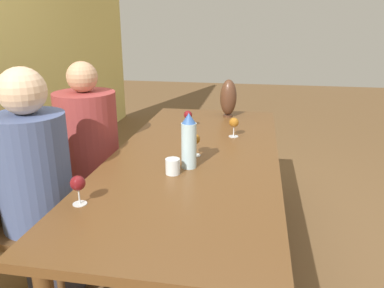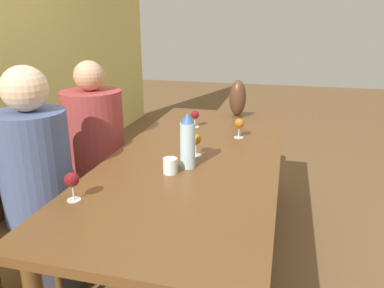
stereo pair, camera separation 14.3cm
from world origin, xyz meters
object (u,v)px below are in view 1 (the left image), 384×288
Objects in this scene: water_bottle at (188,141)px; person_far at (91,150)px; wine_glass_1 at (195,140)px; water_tumbler at (173,166)px; person_near at (38,184)px; wine_glass_0 at (78,184)px; wine_glass_3 at (234,123)px; chair_far at (82,173)px; chair_near at (30,219)px; wine_glass_2 at (188,115)px; vase at (228,98)px.

person_far is (0.36, 0.73, -0.22)m from water_bottle.
water_bottle is 2.26× the size of wine_glass_1.
person_near is (-0.16, 0.67, -0.08)m from water_tumbler.
wine_glass_1 is 0.77m from person_far.
person_far is at bearing -0.21° from person_near.
person_near is at bearing 121.36° from wine_glass_1.
wine_glass_3 is at bearing -28.11° from wine_glass_0.
person_near is at bearing -172.76° from chair_far.
water_bottle is at bearing -71.95° from chair_near.
chair_near is at bearing 102.08° from water_tumbler.
water_tumbler is at bearing 166.86° from wine_glass_1.
person_near is (-0.26, 0.73, -0.19)m from water_bottle.
person_near is (-0.00, -0.08, 0.21)m from chair_near.
chair_far is at bearing 26.41° from wine_glass_0.
person_near reaches higher than wine_glass_2.
chair_near is at bearing 118.82° from wine_glass_1.
water_bottle is at bearing -70.14° from person_near.
vase is 1.71m from wine_glass_0.
person_far is (0.62, -0.00, -0.03)m from person_near.
vase is at bearing -5.88° from water_bottle.
chair_far reaches higher than wine_glass_2.
water_bottle is at bearing -30.70° from water_tumbler.
vase is 0.96m from wine_glass_1.
vase is at bearing -47.42° from person_far.
chair_near is (-0.26, 0.81, -0.39)m from water_bottle.
water_tumbler is 0.82m from person_far.
wine_glass_0 is 0.99× the size of wine_glass_1.
wine_glass_2 is 1.27m from chair_near.
person_near reaches higher than wine_glass_3.
water_bottle reaches higher than chair_far.
water_bottle is 0.97m from chair_far.
chair_far is at bearing 129.98° from vase.
water_tumbler is 0.61× the size of wine_glass_1.
wine_glass_3 is (0.70, -0.26, 0.05)m from water_tumbler.
chair_near is 0.70× the size of person_far.
water_bottle is 0.16m from water_tumbler.
wine_glass_3 is 0.15× the size of chair_far.
wine_glass_2 is (0.77, 0.15, -0.06)m from water_bottle.
vase is 0.24× the size of person_near.
wine_glass_3 is at bearing -49.70° from chair_near.
water_bottle is 0.94m from chair_near.
wine_glass_3 is at bearing -18.78° from water_bottle.
wine_glass_3 is 0.11× the size of person_far.
wine_glass_3 is at bearing -25.61° from wine_glass_1.
water_tumbler is 0.06× the size of person_near.
person_near is at bearing 150.56° from wine_glass_2.
water_bottle is 0.35× the size of chair_far.
water_bottle is 0.24× the size of person_far.
person_near is at bearing 55.78° from wine_glass_0.
chair_near is at bearing 180.00° from chair_far.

